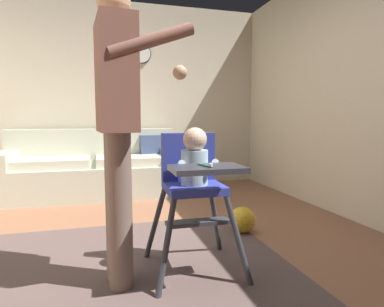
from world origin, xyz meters
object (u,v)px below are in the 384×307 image
object	(u,v)px
couch	(94,170)
high_chair	(194,173)
adult_standing	(117,120)
toy_ball_second	(242,220)
wall_clock	(141,53)

from	to	relation	value
couch	high_chair	bearing A→B (deg)	15.29
couch	adult_standing	bearing A→B (deg)	4.54
adult_standing	toy_ball_second	xyz separation A→B (m)	(1.08, 0.62, -0.87)
high_chair	toy_ball_second	world-z (taller)	high_chair
adult_standing	toy_ball_second	size ratio (longest dim) A/B	7.63
adult_standing	wall_clock	bearing A→B (deg)	75.27
high_chair	toy_ball_second	size ratio (longest dim) A/B	4.16
high_chair	wall_clock	xyz separation A→B (m)	(0.03, 2.92, 1.30)
adult_standing	toy_ball_second	bearing A→B (deg)	24.65
adult_standing	toy_ball_second	distance (m)	1.51
couch	wall_clock	size ratio (longest dim) A/B	7.58
couch	wall_clock	xyz separation A→B (m)	(0.69, 0.48, 1.62)
high_chair	adult_standing	xyz separation A→B (m)	(-0.47, -0.04, 0.34)
couch	high_chair	xyz separation A→B (m)	(0.67, -2.44, 0.31)
adult_standing	wall_clock	xyz separation A→B (m)	(0.50, 2.95, 0.97)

